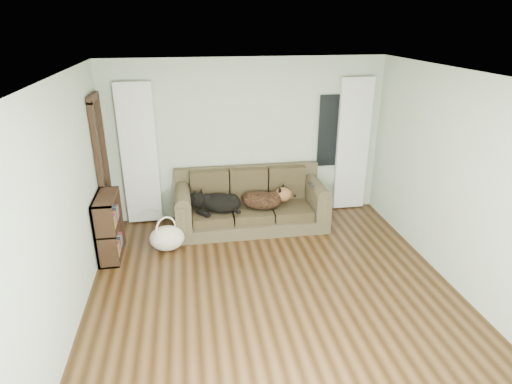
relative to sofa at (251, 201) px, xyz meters
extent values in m
plane|color=black|center=(0.01, -1.97, -0.45)|extent=(5.00, 5.00, 0.00)
plane|color=white|center=(0.01, -1.97, 2.15)|extent=(5.00, 5.00, 0.00)
cube|color=#B7BEB3|center=(0.01, 0.53, 0.85)|extent=(4.50, 0.04, 2.60)
cube|color=#B7BEB3|center=(-2.24, -1.97, 0.85)|extent=(0.04, 5.00, 2.60)
cube|color=#B7BEB3|center=(2.26, -1.97, 0.85)|extent=(0.04, 5.00, 2.60)
cube|color=white|center=(-1.69, 0.45, 0.70)|extent=(0.55, 0.08, 2.25)
cube|color=white|center=(1.81, 0.45, 0.70)|extent=(0.55, 0.08, 2.25)
cube|color=black|center=(1.46, 0.50, 0.95)|extent=(0.50, 0.03, 1.20)
cube|color=black|center=(-2.19, 0.07, 0.60)|extent=(0.07, 0.60, 2.10)
cube|color=#4E3F31|center=(0.00, 0.00, 0.00)|extent=(2.37, 1.02, 0.97)
ellipsoid|color=black|center=(-0.53, -0.08, 0.03)|extent=(0.79, 0.70, 0.28)
ellipsoid|color=black|center=(0.20, -0.08, 0.04)|extent=(0.76, 0.63, 0.29)
cube|color=black|center=(0.92, -0.15, 0.28)|extent=(0.05, 0.16, 0.02)
ellipsoid|color=beige|center=(-1.32, -0.55, -0.29)|extent=(0.60, 0.52, 0.37)
cube|color=black|center=(-2.08, -0.59, 0.05)|extent=(0.35, 0.75, 0.91)
camera|label=1|loc=(-0.93, -6.16, 2.69)|focal=30.00mm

